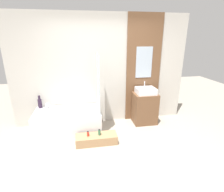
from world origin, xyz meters
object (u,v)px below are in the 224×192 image
at_px(bottle_soap_secondary, 99,132).
at_px(wooden_step_bench, 97,139).
at_px(bathtub, 68,121).
at_px(bottle_soap_primary, 88,134).
at_px(vase_tall_dark, 40,103).
at_px(vase_round_light, 48,105).
at_px(sink, 146,91).

bearing_deg(bottle_soap_secondary, wooden_step_bench, 180.00).
bearing_deg(bathtub, bottle_soap_primary, -54.83).
bearing_deg(bottle_soap_secondary, vase_tall_dark, 145.32).
bearing_deg(bathtub, vase_tall_dark, 155.23).
height_order(bathtub, bottle_soap_primary, bathtub).
distance_m(vase_tall_dark, vase_round_light, 0.18).
bearing_deg(vase_tall_dark, wooden_step_bench, -36.04).
bearing_deg(sink, wooden_step_bench, -150.31).
bearing_deg(vase_round_light, bathtub, -30.96).
bearing_deg(vase_tall_dark, bottle_soap_primary, -40.15).
bearing_deg(wooden_step_bench, bottle_soap_primary, 180.00).
relative_size(wooden_step_bench, vase_tall_dark, 2.81).
relative_size(vase_tall_dark, bottle_soap_secondary, 2.28).
distance_m(bathtub, vase_round_light, 0.62).
xyz_separation_m(vase_round_light, bottle_soap_secondary, (1.11, -0.87, -0.32)).
xyz_separation_m(bathtub, sink, (1.86, 0.13, 0.58)).
height_order(bathtub, wooden_step_bench, bathtub).
height_order(sink, vase_tall_dark, sink).
height_order(sink, vase_round_light, sink).
bearing_deg(bottle_soap_secondary, sink, 30.95).
relative_size(bathtub, vase_tall_dark, 4.88).
relative_size(wooden_step_bench, sink, 1.84).
height_order(wooden_step_bench, bottle_soap_secondary, bottle_soap_secondary).
distance_m(sink, bottle_soap_primary, 1.73).
xyz_separation_m(bathtub, wooden_step_bench, (0.58, -0.59, -0.16)).
relative_size(vase_round_light, bottle_soap_secondary, 0.88).
xyz_separation_m(bathtub, bottle_soap_secondary, (0.65, -0.59, -0.02)).
bearing_deg(vase_round_light, bottle_soap_secondary, -38.11).
distance_m(vase_tall_dark, bottle_soap_secondary, 1.60).
bearing_deg(bathtub, sink, 4.14).
xyz_separation_m(sink, vase_tall_dark, (-2.49, 0.16, -0.21)).
height_order(sink, bottle_soap_secondary, sink).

